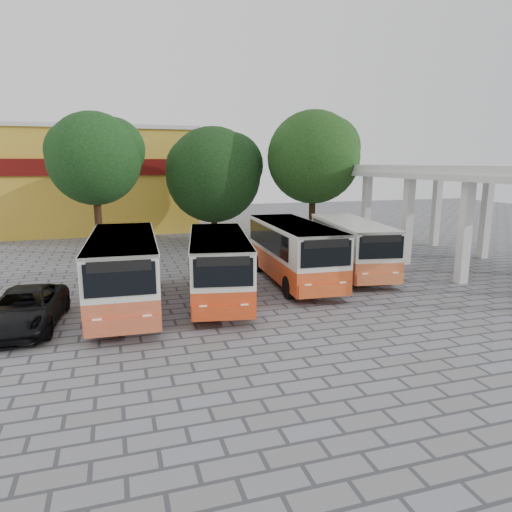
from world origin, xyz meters
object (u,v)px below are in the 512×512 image
object	(u,v)px
bus_centre_left	(219,263)
bus_far_right	(352,244)
parked_car	(25,309)
bus_centre_right	(293,248)
bus_far_left	(124,267)

from	to	relation	value
bus_centre_left	bus_far_right	xyz separation A→B (m)	(7.36, 2.40, -0.00)
parked_car	bus_centre_left	bearing A→B (deg)	15.64
bus_centre_right	bus_far_left	bearing A→B (deg)	-163.99
bus_far_left	bus_far_right	bearing A→B (deg)	15.54
bus_far_left	bus_centre_left	xyz separation A→B (m)	(3.71, 0.16, -0.10)
bus_far_right	parked_car	size ratio (longest dim) A/B	1.61
bus_centre_left	bus_centre_right	size ratio (longest dim) A/B	0.98
bus_centre_left	parked_car	distance (m)	7.20
bus_far_left	parked_car	size ratio (longest dim) A/B	1.67
bus_centre_left	bus_far_left	bearing A→B (deg)	-167.49
bus_far_right	bus_centre_left	bearing A→B (deg)	-152.58
parked_car	bus_far_right	bearing A→B (deg)	19.50
bus_far_left	bus_far_right	size ratio (longest dim) A/B	1.03
bus_centre_left	parked_car	size ratio (longest dim) A/B	1.62
bus_centre_right	bus_far_right	world-z (taller)	bus_centre_right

